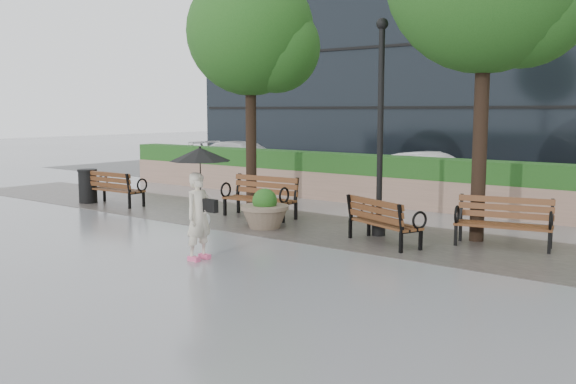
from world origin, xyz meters
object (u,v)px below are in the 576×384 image
Objects in this scene: pedestrian at (200,192)px; car_right at (431,173)px; bench_2 at (384,231)px; bench_0 at (116,195)px; lamppost at (380,141)px; bench_1 at (260,206)px; bench_3 at (503,233)px; planter_left at (265,213)px; car_left at (245,159)px; trash_bin at (88,187)px.

car_right is at bearing 4.47° from pedestrian.
car_right is at bearing -48.72° from bench_2.
bench_0 reaches higher than bench_2.
lamppost is 1.13× the size of car_right.
lamppost reaches higher than bench_2.
pedestrian is (-1.87, -3.09, 0.92)m from bench_2.
lamppost is at bearing -6.01° from bench_1.
bench_1 is at bearing 177.13° from lamppost.
bench_1 reaches higher than bench_3.
planter_left is (-4.83, -1.28, 0.07)m from bench_3.
bench_0 is 1.67× the size of planter_left.
bench_0 is 4.52m from bench_1.
bench_3 is (1.92, 1.15, 0.01)m from bench_2.
bench_3 is at bearing 10.70° from lamppost.
bench_3 is 0.48× the size of car_right.
car_left is (-10.85, 8.05, 0.41)m from bench_2.
planter_left is 3.25m from pedestrian.
pedestrian is at bearing -145.00° from bench_3.
trash_bin is (-9.32, -0.22, 0.18)m from bench_2.
trash_bin is (-0.98, -0.22, 0.17)m from bench_0.
lamppost reaches higher than car_left.
pedestrian is (8.97, -11.14, 0.51)m from car_left.
bench_1 is 0.49× the size of car_right.
car_right is 10.70m from pedestrian.
bench_1 is at bearing -138.28° from car_left.
planter_left is 0.24× the size of lamppost.
bench_2 is 1.69× the size of planter_left.
car_left reaches higher than planter_left.
trash_bin is at bearing 10.25° from bench_0.
bench_2 is 13.51m from car_left.
bench_2 is 1.98× the size of trash_bin.
car_left is (-12.77, 6.90, 0.40)m from bench_3.
trash_bin is at bearing -171.82° from bench_1.
trash_bin is 0.19× the size of car_left.
car_left reaches higher than bench_3.
bench_3 is at bearing -0.29° from bench_1.
bench_0 is 9.48m from car_right.
pedestrian is (1.04, -2.96, 0.84)m from planter_left.
bench_1 is 0.97× the size of pedestrian.
car_left reaches higher than trash_bin.
bench_2 is at bearing 177.84° from bench_0.
car_right is (5.69, 7.58, 0.37)m from bench_0.
car_left is 8.21m from car_right.
car_right is at bearing -129.09° from bench_0.
bench_1 is at bearing 11.32° from trash_bin.
car_right reaches higher than bench_0.
planter_left is at bearing -161.17° from lamppost.
pedestrian is (-1.36, -3.78, -0.77)m from lamppost.
car_right is at bearing 49.44° from trash_bin.
bench_3 is at bearing -41.55° from pedestrian.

